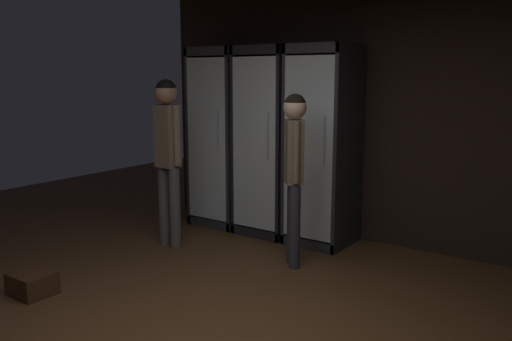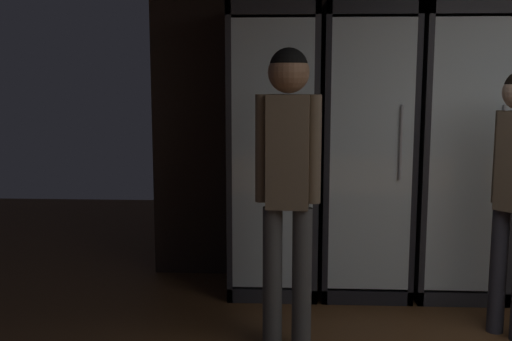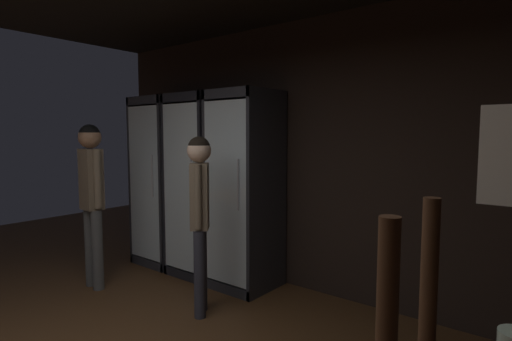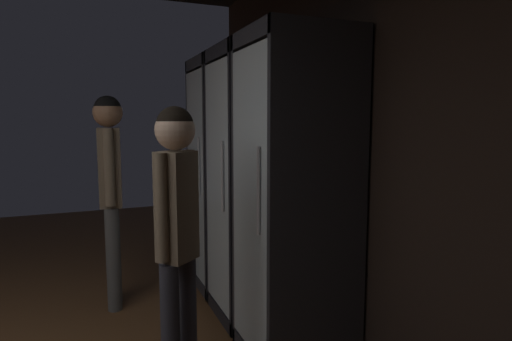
# 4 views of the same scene
# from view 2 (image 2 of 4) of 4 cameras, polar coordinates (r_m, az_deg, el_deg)

# --- Properties ---
(cooler_far_left) EXTENTS (0.64, 0.66, 2.09)m
(cooler_far_left) POSITION_cam_2_polar(r_m,az_deg,el_deg) (4.48, 1.67, 1.58)
(cooler_far_left) COLOR #2B2B30
(cooler_far_left) RESTS_ON ground
(cooler_left) EXTENTS (0.64, 0.66, 2.09)m
(cooler_left) POSITION_cam_2_polar(r_m,az_deg,el_deg) (4.52, 10.15, 1.49)
(cooler_left) COLOR black
(cooler_left) RESTS_ON ground
(cooler_center) EXTENTS (0.64, 0.66, 2.09)m
(cooler_center) POSITION_cam_2_polar(r_m,az_deg,el_deg) (4.65, 18.33, 1.41)
(cooler_center) COLOR #2B2B30
(cooler_center) RESTS_ON ground
(shopper_near) EXTENTS (0.37, 0.23, 1.74)m
(shopper_near) POSITION_cam_2_polar(r_m,az_deg,el_deg) (3.40, 3.02, 0.37)
(shopper_near) COLOR #4C4C4C
(shopper_near) RESTS_ON ground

